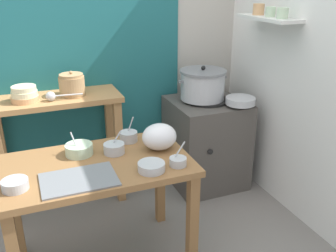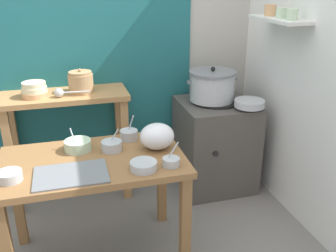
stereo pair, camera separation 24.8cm
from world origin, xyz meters
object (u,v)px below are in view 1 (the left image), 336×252
(ladle, at_px, (52,96))
(serving_tray, at_px, (79,180))
(steamer_pot, at_px, (203,84))
(prep_bowl_2, at_px, (15,184))
(bowl_stack_enamel, at_px, (24,94))
(prep_bowl_4, at_px, (114,148))
(stove_block, at_px, (206,142))
(clay_pot, at_px, (72,85))
(prep_bowl_3, at_px, (129,136))
(plastic_bag, at_px, (159,137))
(back_shelf_table, at_px, (58,125))
(prep_bowl_1, at_px, (151,166))
(prep_table, at_px, (98,179))
(prep_bowl_0, at_px, (79,149))
(prep_bowl_5, at_px, (178,161))
(wide_pan, at_px, (240,101))

(ladle, xyz_separation_m, serving_tray, (0.03, -0.90, -0.21))
(steamer_pot, relative_size, prep_bowl_2, 3.20)
(bowl_stack_enamel, xyz_separation_m, prep_bowl_4, (0.47, -0.70, -0.20))
(stove_block, relative_size, clay_pot, 4.11)
(prep_bowl_3, bearing_deg, plastic_bag, -51.49)
(bowl_stack_enamel, bearing_deg, prep_bowl_4, -56.19)
(back_shelf_table, xyz_separation_m, prep_bowl_3, (0.39, -0.59, 0.08))
(serving_tray, xyz_separation_m, prep_bowl_4, (0.26, 0.26, 0.03))
(prep_bowl_3, bearing_deg, prep_bowl_1, -89.27)
(clay_pot, bearing_deg, ladle, -150.33)
(plastic_bag, bearing_deg, prep_bowl_2, -168.05)
(prep_bowl_2, bearing_deg, bowl_stack_enamel, 83.27)
(stove_block, bearing_deg, serving_tray, -144.80)
(prep_bowl_1, bearing_deg, prep_table, 141.90)
(steamer_pot, relative_size, prep_bowl_0, 2.58)
(ladle, relative_size, prep_bowl_1, 1.69)
(prep_table, height_order, back_shelf_table, back_shelf_table)
(back_shelf_table, xyz_separation_m, ladle, (-0.03, -0.09, 0.26))
(prep_table, bearing_deg, steamer_pot, 34.10)
(stove_block, distance_m, prep_bowl_4, 1.18)
(ladle, relative_size, prep_bowl_2, 1.94)
(ladle, bearing_deg, plastic_bag, -50.38)
(prep_table, relative_size, prep_bowl_3, 6.42)
(serving_tray, height_order, prep_bowl_5, prep_bowl_5)
(prep_table, xyz_separation_m, prep_bowl_2, (-0.45, -0.14, 0.14))
(stove_block, bearing_deg, back_shelf_table, 173.87)
(back_shelf_table, height_order, serving_tray, back_shelf_table)
(bowl_stack_enamel, bearing_deg, prep_bowl_2, -96.73)
(clay_pot, bearing_deg, wide_pan, -15.32)
(serving_tray, bearing_deg, clay_pot, 82.33)
(bowl_stack_enamel, xyz_separation_m, wide_pan, (1.60, -0.32, -0.15))
(stove_block, height_order, ladle, ladle)
(prep_table, relative_size, prep_bowl_5, 7.63)
(steamer_pot, height_order, prep_bowl_5, steamer_pot)
(bowl_stack_enamel, height_order, prep_bowl_2, bowl_stack_enamel)
(prep_table, xyz_separation_m, wide_pan, (1.26, 0.47, 0.20))
(prep_bowl_5, bearing_deg, clay_pot, 112.78)
(prep_bowl_0, relative_size, prep_bowl_3, 0.98)
(serving_tray, bearing_deg, plastic_bag, 21.33)
(plastic_bag, bearing_deg, prep_bowl_3, 128.51)
(clay_pot, height_order, prep_bowl_4, clay_pot)
(serving_tray, bearing_deg, prep_bowl_0, 79.97)
(prep_bowl_1, distance_m, prep_bowl_2, 0.72)
(clay_pot, distance_m, ladle, 0.19)
(ladle, bearing_deg, prep_bowl_2, -108.60)
(prep_bowl_0, xyz_separation_m, prep_bowl_5, (0.51, -0.35, -0.01))
(serving_tray, bearing_deg, bowl_stack_enamel, 102.25)
(clay_pot, relative_size, prep_bowl_5, 1.32)
(prep_bowl_3, bearing_deg, back_shelf_table, 123.68)
(stove_block, height_order, serving_tray, stove_block)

